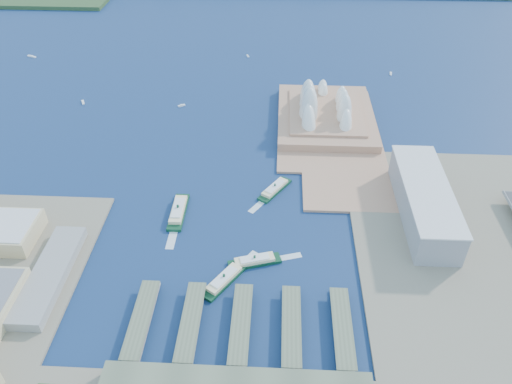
# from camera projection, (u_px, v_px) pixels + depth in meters

# --- Properties ---
(ground) EXTENTS (3000.00, 3000.00, 0.00)m
(ground) POSITION_uv_depth(u_px,v_px,m) (232.00, 263.00, 478.51)
(ground) COLOR #0E1A45
(ground) RESTS_ON ground
(east_land) EXTENTS (240.00, 500.00, 3.00)m
(east_land) POSITION_uv_depth(u_px,v_px,m) (505.00, 314.00, 428.47)
(east_land) COLOR gray
(east_land) RESTS_ON ground
(peninsula) EXTENTS (135.00, 220.00, 3.00)m
(peninsula) POSITION_uv_depth(u_px,v_px,m) (328.00, 127.00, 678.66)
(peninsula) COLOR tan
(peninsula) RESTS_ON ground
(opera_house) EXTENTS (134.00, 180.00, 58.00)m
(opera_house) POSITION_uv_depth(u_px,v_px,m) (327.00, 100.00, 675.90)
(opera_house) COLOR white
(opera_house) RESTS_ON peninsula
(toaster_building) EXTENTS (45.00, 155.00, 35.00)m
(toaster_building) POSITION_uv_depth(u_px,v_px,m) (424.00, 201.00, 521.34)
(toaster_building) COLOR gray
(toaster_building) RESTS_ON east_land
(ferry_wharves) EXTENTS (184.00, 90.00, 9.30)m
(ferry_wharves) POSITION_uv_depth(u_px,v_px,m) (241.00, 325.00, 415.86)
(ferry_wharves) COLOR #59624A
(ferry_wharves) RESTS_ON ground
(ferry_a) EXTENTS (15.38, 59.81, 11.30)m
(ferry_a) POSITION_uv_depth(u_px,v_px,m) (178.00, 209.00, 533.82)
(ferry_a) COLOR #0E3A21
(ferry_a) RESTS_ON ground
(ferry_b) EXTENTS (38.83, 50.06, 9.69)m
(ferry_b) POSITION_uv_depth(u_px,v_px,m) (275.00, 187.00, 565.81)
(ferry_b) COLOR #0E3A21
(ferry_b) RESTS_ON ground
(ferry_c) EXTENTS (40.36, 51.50, 9.99)m
(ferry_c) POSITION_uv_depth(u_px,v_px,m) (224.00, 278.00, 456.55)
(ferry_c) COLOR #0E3A21
(ferry_c) RESTS_ON ground
(ferry_d) EXTENTS (52.38, 27.16, 9.61)m
(ferry_d) POSITION_uv_depth(u_px,v_px,m) (255.00, 259.00, 475.83)
(ferry_d) COLOR #0E3A21
(ferry_d) RESTS_ON ground
(boat_a) EXTENTS (8.71, 13.61, 2.59)m
(boat_a) POSITION_uv_depth(u_px,v_px,m) (83.00, 102.00, 737.00)
(boat_a) COLOR white
(boat_a) RESTS_ON ground
(boat_b) EXTENTS (10.65, 8.50, 2.78)m
(boat_b) POSITION_uv_depth(u_px,v_px,m) (182.00, 105.00, 728.85)
(boat_b) COLOR white
(boat_b) RESTS_ON ground
(boat_c) EXTENTS (5.35, 11.92, 2.59)m
(boat_c) POSITION_uv_depth(u_px,v_px,m) (391.00, 73.00, 816.32)
(boat_c) COLOR white
(boat_c) RESTS_ON ground
(boat_d) EXTENTS (17.62, 10.47, 2.96)m
(boat_d) POSITION_uv_depth(u_px,v_px,m) (32.00, 56.00, 872.34)
(boat_d) COLOR white
(boat_d) RESTS_ON ground
(boat_e) EXTENTS (6.05, 10.15, 2.37)m
(boat_e) POSITION_uv_depth(u_px,v_px,m) (248.00, 56.00, 874.56)
(boat_e) COLOR white
(boat_e) RESTS_ON ground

